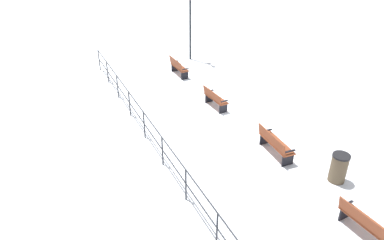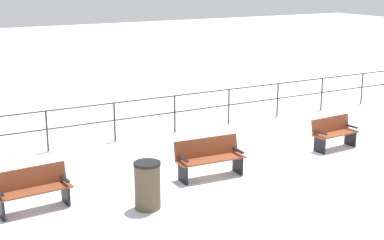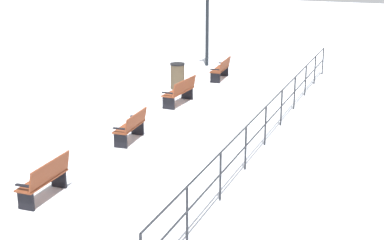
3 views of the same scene
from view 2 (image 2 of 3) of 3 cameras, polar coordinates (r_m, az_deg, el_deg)
ground_plane at (r=14.60m, az=8.54°, el=-4.19°), size 80.00×80.00×0.00m
bench_nearest at (r=11.92m, az=-15.84°, el=-6.70°), size 0.60×1.56×0.86m
bench_second at (r=13.28m, az=1.78°, el=-3.79°), size 0.65×1.69×0.91m
bench_third at (r=15.87m, az=14.15°, el=-1.24°), size 0.57×1.42×0.86m
waterfront_railing at (r=17.37m, az=1.07°, el=1.65°), size 0.05×17.47×1.14m
trash_bin at (r=11.56m, az=-4.52°, el=-6.59°), size 0.56×0.56×0.99m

